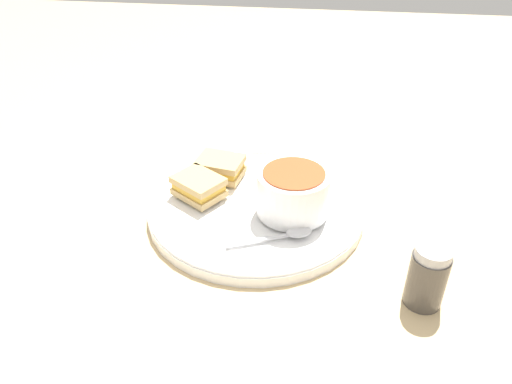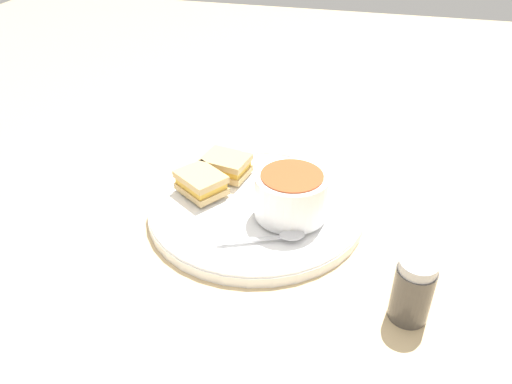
# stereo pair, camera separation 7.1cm
# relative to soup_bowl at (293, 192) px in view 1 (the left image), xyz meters

# --- Properties ---
(ground_plane) EXTENTS (2.40, 2.40, 0.00)m
(ground_plane) POSITION_rel_soup_bowl_xyz_m (-0.01, -0.05, -0.05)
(ground_plane) COLOR #D1B27F
(plate) EXTENTS (0.31, 0.31, 0.02)m
(plate) POSITION_rel_soup_bowl_xyz_m (-0.01, -0.05, -0.04)
(plate) COLOR white
(plate) RESTS_ON ground_plane
(soup_bowl) EXTENTS (0.10, 0.10, 0.06)m
(soup_bowl) POSITION_rel_soup_bowl_xyz_m (0.00, 0.00, 0.00)
(soup_bowl) COLOR white
(soup_bowl) RESTS_ON plate
(spoon) EXTENTS (0.06, 0.11, 0.01)m
(spoon) POSITION_rel_soup_bowl_xyz_m (0.05, 0.00, -0.03)
(spoon) COLOR silver
(spoon) RESTS_ON plate
(sandwich_half_near) EXTENTS (0.06, 0.08, 0.03)m
(sandwich_half_near) POSITION_rel_soup_bowl_xyz_m (-0.08, -0.12, -0.02)
(sandwich_half_near) COLOR tan
(sandwich_half_near) RESTS_ON plate
(sandwich_half_far) EXTENTS (0.08, 0.09, 0.03)m
(sandwich_half_far) POSITION_rel_soup_bowl_xyz_m (-0.02, -0.14, -0.02)
(sandwich_half_far) COLOR tan
(sandwich_half_far) RESTS_ON plate
(salt_shaker) EXTENTS (0.04, 0.04, 0.08)m
(salt_shaker) POSITION_rel_soup_bowl_xyz_m (0.13, 0.16, -0.01)
(salt_shaker) COLOR #4C4742
(salt_shaker) RESTS_ON ground_plane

